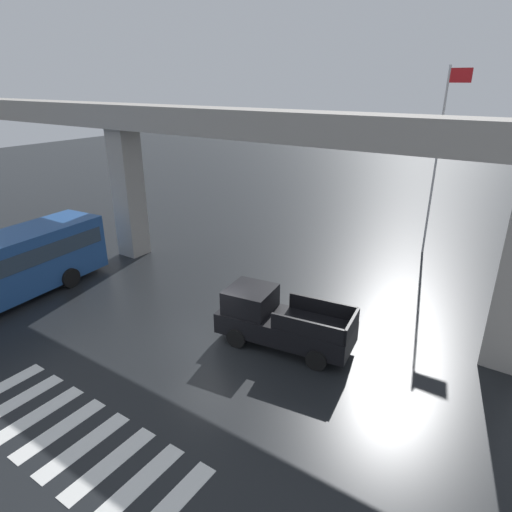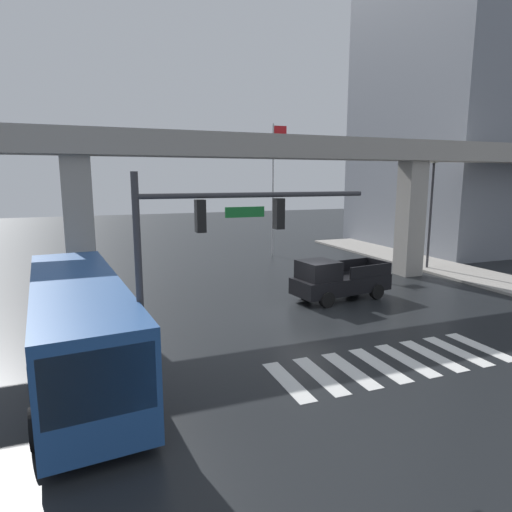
# 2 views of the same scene
# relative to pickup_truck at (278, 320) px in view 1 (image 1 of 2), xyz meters

# --- Properties ---
(ground_plane) EXTENTS (120.00, 120.00, 0.00)m
(ground_plane) POSITION_rel_pickup_truck_xyz_m (-2.30, -1.55, -0.99)
(ground_plane) COLOR black
(crosswalk_stripes) EXTENTS (8.25, 2.80, 0.01)m
(crosswalk_stripes) POSITION_rel_pickup_truck_xyz_m (-2.30, -7.40, -0.98)
(crosswalk_stripes) COLOR silver
(crosswalk_stripes) RESTS_ON ground
(elevated_overpass) EXTENTS (55.35, 1.88, 8.29)m
(elevated_overpass) POSITION_rel_pickup_truck_xyz_m (-2.30, 3.43, 6.04)
(elevated_overpass) COLOR #9E9991
(elevated_overpass) RESTS_ON ground
(pickup_truck) EXTENTS (5.31, 2.60, 2.08)m
(pickup_truck) POSITION_rel_pickup_truck_xyz_m (0.00, 0.00, 0.00)
(pickup_truck) COLOR black
(pickup_truck) RESTS_ON ground
(flagpole) EXTENTS (1.16, 0.12, 10.15)m
(flagpole) POSITION_rel_pickup_truck_xyz_m (2.15, 13.05, 4.88)
(flagpole) COLOR silver
(flagpole) RESTS_ON ground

